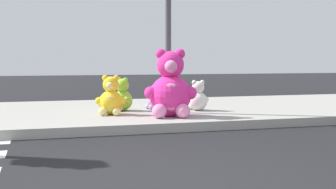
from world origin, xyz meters
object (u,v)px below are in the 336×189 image
plush_lavender (154,100)px  plush_yellow (111,99)px  sign_pole (168,21)px  plush_brown (167,94)px  plush_pink_large (171,89)px  plush_white (198,98)px  plush_lime (122,97)px

plush_lavender → plush_yellow: 1.19m
sign_pole → plush_lavender: size_ratio=6.78×
plush_brown → plush_lavender: (-0.39, -0.45, -0.08)m
sign_pole → plush_pink_large: (-0.13, -0.58, -1.23)m
plush_pink_large → plush_lavender: plush_pink_large is taller
sign_pole → plush_pink_large: bearing=-102.3°
plush_white → plush_lime: (-1.43, 0.36, 0.02)m
plush_lime → plush_yellow: size_ratio=0.90×
plush_white → plush_yellow: 1.75m
sign_pole → plush_lavender: (-0.11, 0.62, -1.51)m
plush_white → plush_pink_large: bearing=-136.0°
plush_white → plush_yellow: (-1.73, -0.22, 0.05)m
plush_pink_large → plush_white: size_ratio=1.99×
plush_white → plush_lavender: (-0.76, 0.46, -0.05)m
plush_brown → plush_white: size_ratio=1.13×
plush_pink_large → plush_lavender: size_ratio=2.49×
sign_pole → plush_yellow: 1.78m
plush_yellow → plush_lime: bearing=62.8°
plush_pink_large → plush_brown: plush_pink_large is taller
plush_yellow → plush_pink_large: bearing=-28.5°
plush_lime → plush_yellow: plush_yellow is taller
plush_lavender → plush_pink_large: bearing=-90.7°
plush_brown → plush_lavender: size_ratio=1.41×
plush_brown → plush_lavender: 0.60m
plush_brown → plush_lime: 1.20m
sign_pole → plush_white: 1.61m
plush_lime → plush_yellow: (-0.30, -0.58, 0.03)m
sign_pole → plush_brown: sign_pole is taller
sign_pole → plush_white: size_ratio=5.41×
plush_lavender → plush_brown: bearing=48.8°
plush_white → plush_lime: bearing=166.0°
plush_brown → plush_lavender: plush_brown is taller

